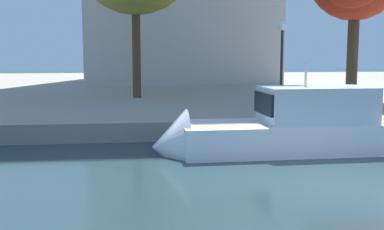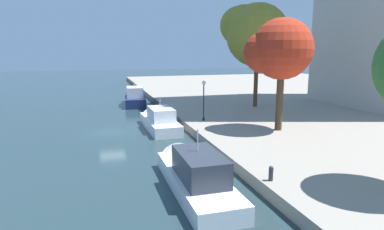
{
  "view_description": "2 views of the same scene",
  "coord_description": "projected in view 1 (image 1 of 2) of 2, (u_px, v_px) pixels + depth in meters",
  "views": [
    {
      "loc": [
        -5.67,
        -10.87,
        3.37
      ],
      "look_at": [
        -3.39,
        7.47,
        1.02
      ],
      "focal_mm": 43.41,
      "sensor_mm": 36.0,
      "label": 1
    },
    {
      "loc": [
        32.76,
        -1.39,
        7.94
      ],
      "look_at": [
        -0.45,
        8.47,
        1.15
      ],
      "focal_mm": 30.83,
      "sensor_mm": 36.0,
      "label": 2
    }
  ],
  "objects": [
    {
      "name": "lamp_post",
      "position": [
        282.0,
        54.0,
        20.68
      ],
      "size": [
        0.42,
        0.42,
        4.14
      ],
      "color": "black",
      "rests_on": "dock_promenade"
    },
    {
      "name": "dock_promenade",
      "position": [
        192.0,
        86.0,
        45.95
      ],
      "size": [
        120.0,
        55.0,
        0.78
      ],
      "primitive_type": "cube",
      "color": "gray",
      "rests_on": "ground_plane"
    },
    {
      "name": "ground_plane",
      "position": [
        360.0,
        189.0,
        11.82
      ],
      "size": [
        220.0,
        220.0,
        0.0
      ],
      "primitive_type": "plane",
      "color": "#23383D"
    },
    {
      "name": "motor_yacht_1",
      "position": [
        283.0,
        135.0,
        16.46
      ],
      "size": [
        9.49,
        2.9,
        4.18
      ],
      "rotation": [
        0.0,
        0.0,
        3.16
      ],
      "color": "white",
      "rests_on": "ground_plane"
    }
  ]
}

